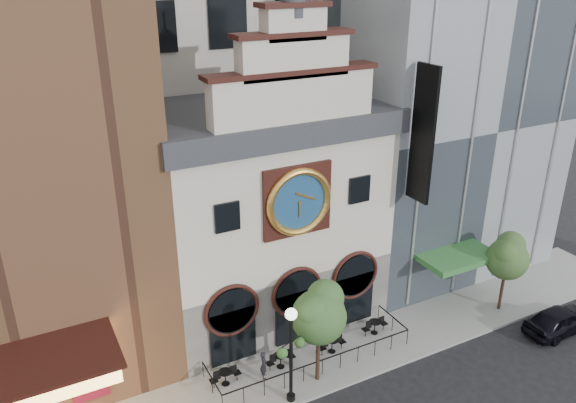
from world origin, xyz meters
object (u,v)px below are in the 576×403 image
at_px(car_right, 560,320).
at_px(lamppost, 291,345).
at_px(bistro_1, 281,359).
at_px(bistro_0, 225,376).
at_px(pedestrian, 264,365).
at_px(tree_right, 508,256).
at_px(tree_left, 319,312).
at_px(bistro_3, 375,326).
at_px(bistro_2, 332,344).

distance_m(car_right, lamppost, 16.18).
bearing_deg(bistro_1, bistro_0, 177.72).
bearing_deg(pedestrian, tree_right, -76.26).
relative_size(bistro_0, car_right, 0.35).
bearing_deg(bistro_1, pedestrian, -164.56).
bearing_deg(tree_left, bistro_1, 128.47).
bearing_deg(pedestrian, bistro_0, 95.16).
height_order(bistro_0, bistro_3, same).
distance_m(bistro_2, pedestrian, 4.02).
xyz_separation_m(bistro_2, tree_right, (10.94, -1.13, 3.06)).
xyz_separation_m(car_right, tree_right, (-1.36, 3.05, 2.90)).
xyz_separation_m(bistro_0, tree_right, (16.82, -1.43, 3.06)).
xyz_separation_m(bistro_1, bistro_2, (2.94, -0.18, 0.00)).
distance_m(bistro_1, car_right, 15.85).
bearing_deg(tree_left, tree_right, 1.23).
distance_m(bistro_1, tree_right, 14.27).
height_order(bistro_0, pedestrian, pedestrian).
xyz_separation_m(bistro_3, tree_right, (8.00, -1.42, 3.06)).
xyz_separation_m(car_right, pedestrian, (-16.31, 4.07, 0.14)).
bearing_deg(bistro_1, lamppost, -105.04).
bearing_deg(bistro_1, bistro_3, 1.05).
bearing_deg(lamppost, tree_right, -13.31).
relative_size(bistro_2, lamppost, 0.31).
height_order(bistro_1, bistro_2, same).
relative_size(car_right, tree_left, 0.86).
bearing_deg(pedestrian, bistro_3, -69.06).
distance_m(bistro_2, lamppost, 4.90).
height_order(car_right, tree_right, tree_right).
relative_size(bistro_1, pedestrian, 1.05).
xyz_separation_m(bistro_0, bistro_1, (2.94, -0.12, 0.00)).
height_order(bistro_2, car_right, car_right).
height_order(bistro_1, bistro_3, same).
bearing_deg(tree_right, bistro_0, 175.15).
relative_size(pedestrian, tree_left, 0.29).
bearing_deg(bistro_0, pedestrian, -12.45).
height_order(pedestrian, tree_right, tree_right).
distance_m(pedestrian, tree_left, 4.08).
distance_m(bistro_3, pedestrian, 6.97).
relative_size(bistro_0, tree_right, 0.33).
distance_m(bistro_3, lamppost, 7.40).
distance_m(car_right, pedestrian, 16.81).
xyz_separation_m(bistro_3, tree_left, (-4.62, -1.69, 3.39)).
bearing_deg(bistro_2, pedestrian, -178.28).
relative_size(bistro_0, lamppost, 0.31).
height_order(bistro_3, car_right, car_right).
bearing_deg(bistro_0, lamppost, -45.63).
bearing_deg(bistro_2, car_right, -18.81).
bearing_deg(lamppost, car_right, -24.63).
relative_size(bistro_0, bistro_1, 1.00).
relative_size(bistro_1, tree_left, 0.30).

